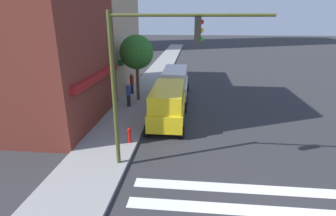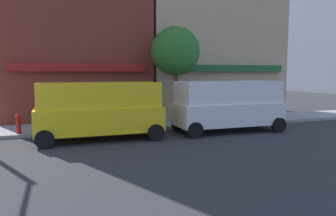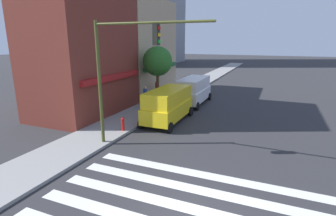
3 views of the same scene
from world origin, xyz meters
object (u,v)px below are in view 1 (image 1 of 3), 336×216
(traffic_signal, at_px, (148,64))
(van_white, at_px, (175,82))
(street_tree, at_px, (137,52))
(pedestrian_blue_shirt, at_px, (128,94))
(fire_hydrant, at_px, (129,134))
(van_yellow, at_px, (168,104))
(pedestrian_red_jacket, at_px, (132,83))

(traffic_signal, distance_m, van_white, 11.59)
(traffic_signal, xyz_separation_m, street_tree, (9.53, 2.54, -0.73))
(pedestrian_blue_shirt, xyz_separation_m, fire_hydrant, (-5.78, -1.43, -0.46))
(van_yellow, relative_size, street_tree, 1.01)
(van_yellow, bearing_deg, street_tree, 32.40)
(pedestrian_blue_shirt, relative_size, street_tree, 0.36)
(van_yellow, distance_m, pedestrian_blue_shirt, 4.07)
(van_white, xyz_separation_m, street_tree, (-1.58, 2.80, 2.55))
(street_tree, bearing_deg, pedestrian_red_jacket, 27.88)
(traffic_signal, height_order, van_yellow, traffic_signal)
(traffic_signal, relative_size, fire_hydrant, 7.81)
(pedestrian_red_jacket, relative_size, pedestrian_blue_shirt, 1.00)
(pedestrian_blue_shirt, height_order, street_tree, street_tree)
(traffic_signal, bearing_deg, van_white, -1.33)
(van_yellow, xyz_separation_m, fire_hydrant, (-3.20, 1.70, -0.67))
(van_yellow, distance_m, van_white, 5.90)
(traffic_signal, xyz_separation_m, fire_hydrant, (2.01, 1.44, -3.96))
(traffic_signal, distance_m, fire_hydrant, 4.67)
(traffic_signal, relative_size, pedestrian_red_jacket, 3.72)
(pedestrian_blue_shirt, relative_size, fire_hydrant, 2.10)
(pedestrian_blue_shirt, xyz_separation_m, street_tree, (1.74, -0.33, 2.76))
(traffic_signal, distance_m, pedestrian_blue_shirt, 9.01)
(pedestrian_blue_shirt, bearing_deg, van_yellow, -46.86)
(pedestrian_red_jacket, distance_m, pedestrian_blue_shirt, 3.45)
(van_white, bearing_deg, pedestrian_blue_shirt, 135.95)
(traffic_signal, xyz_separation_m, pedestrian_red_jacket, (11.20, 3.42, -3.50))
(pedestrian_blue_shirt, distance_m, street_tree, 3.28)
(van_yellow, height_order, pedestrian_blue_shirt, van_yellow)
(van_yellow, relative_size, pedestrian_red_jacket, 2.84)
(van_white, xyz_separation_m, pedestrian_red_jacket, (0.09, 3.68, -0.21))
(street_tree, bearing_deg, traffic_signal, -165.07)
(pedestrian_blue_shirt, distance_m, fire_hydrant, 5.97)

